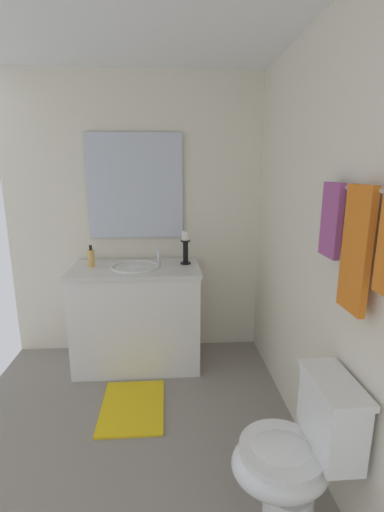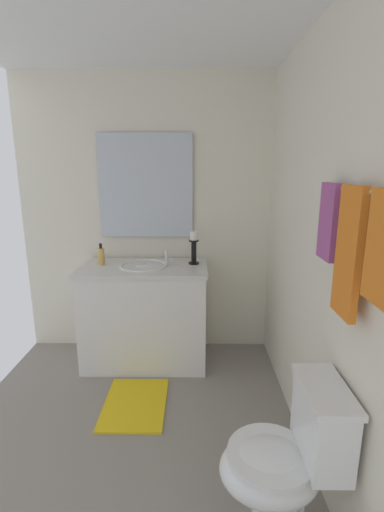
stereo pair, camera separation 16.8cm
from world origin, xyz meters
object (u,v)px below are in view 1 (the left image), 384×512
Objects in this scene: vanity_cabinet at (138,316)px; towel_center at (356,250)px; towel_bar at (367,190)px; bath_mat at (133,407)px; toilet at (295,455)px; sink_basin at (136,272)px; candle_holder_tall at (185,247)px; soap_bottle at (91,258)px; towel_near_vanity at (331,220)px; mirror at (136,186)px.

towel_center is at bearing 34.95° from vanity_cabinet.
towel_bar is 2.08m from bath_mat.
toilet is 1.28m from bath_mat.
sink_basin is at bearing -151.28° from toilet.
candle_holder_tall reaches higher than sink_basin.
vanity_cabinet is at bearing -151.25° from toilet.
towel_center reaches higher than soap_bottle.
sink_basin is at bearing -144.61° from towel_bar.
sink_basin is 0.76× the size of towel_center.
towel_near_vanity is 0.26m from towel_center.
mirror is 2.06m from towel_center.
towel_center reaches higher than vanity_cabinet.
towel_bar is at bearing 42.82° from soap_bottle.
towel_center reaches higher than towel_bar.
toilet is (1.52, 0.83, -0.46)m from sink_basin.
bath_mat is (0.70, -0.42, -1.01)m from candle_holder_tall.
towel_bar is (1.49, 1.06, 1.14)m from vanity_cabinet.
vanity_cabinet is 1.21× the size of mirror.
towel_near_vanity and towel_center have the same top height.
sink_basin is (-0.00, 0.00, 0.39)m from vanity_cabinet.
mirror reaches higher than sink_basin.
towel_center is (1.56, 0.62, 0.31)m from candle_holder_tall.
towel_center reaches higher than candle_holder_tall.
vanity_cabinet is at bearing -144.59° from towel_bar.
towel_center is at bearing 42.46° from soap_bottle.
soap_bottle is 0.34× the size of towel_center.
toilet is 1.23m from towel_bar.
toilet is (1.80, 0.83, -1.14)m from mirror.
candle_holder_tall is at bearing -157.73° from towel_bar.
mirror is 1.18× the size of toilet.
soap_bottle is (0.23, -0.37, -0.57)m from mirror.
towel_bar reaches higher than toilet.
towel_bar reaches higher than sink_basin.
candle_holder_tall is at bearing 149.42° from bath_mat.
bath_mat is at bearing 28.56° from soap_bottle.
towel_bar is (-0.04, 0.22, 1.21)m from toilet.
vanity_cabinet is 2.02× the size of towel_center.
vanity_cabinet reaches higher than bath_mat.
toilet is at bearing 28.72° from sink_basin.
soap_bottle reaches higher than bath_mat.
sink_basin is at bearing -145.08° from towel_center.
towel_bar is 0.25m from towel_center.
sink_basin is 0.74m from mirror.
towel_bar is (1.54, 1.42, 0.63)m from soap_bottle.
bath_mat is (0.91, 0.00, -1.50)m from mirror.
soap_bottle is at bearing -137.18° from towel_bar.
bath_mat is at bearing -0.09° from sink_basin.
bath_mat is (-0.61, -1.04, -1.41)m from towel_near_vanity.
vanity_cabinet is 1.11m from mirror.
towel_near_vanity reaches higher than sink_basin.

